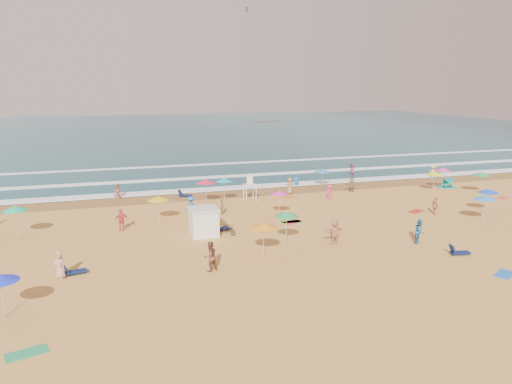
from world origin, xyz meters
name	(u,v)px	position (x,y,z in m)	size (l,w,h in m)	color
ground	(282,224)	(0.00, 0.00, 0.00)	(220.00, 220.00, 0.00)	gold
ocean	(159,132)	(0.00, 84.00, 0.00)	(220.00, 140.00, 0.18)	#0C4756
wet_sand	(240,193)	(0.00, 12.50, 0.01)	(220.00, 220.00, 0.00)	olive
surf_foam	(221,178)	(0.00, 21.32, 0.10)	(200.00, 18.70, 0.05)	white
cabana	(204,222)	(-6.71, -1.03, 1.00)	(2.00, 2.00, 2.00)	silver
cabana_roof	(203,209)	(-6.71, -1.03, 2.06)	(2.20, 2.20, 0.12)	silver
bicycle	(229,229)	(-4.81, -1.33, 0.43)	(0.58, 1.66, 0.87)	black
lifeguard_stand	(250,190)	(-0.01, 9.04, 1.05)	(1.20, 1.20, 2.10)	white
beach_umbrellas	(318,196)	(3.29, 0.12, 2.15)	(50.00, 28.60, 0.75)	orange
loungers	(354,229)	(4.70, -3.62, 0.17)	(55.05, 26.09, 0.34)	#0F124B
towels	(322,230)	(2.43, -2.62, 0.01)	(52.75, 26.17, 0.03)	#C3183C
popup_tents	(494,195)	(22.91, 1.56, 0.60)	(2.54, 16.36, 1.20)	#ED349B
beachgoers	(291,202)	(2.41, 4.15, 0.81)	(48.60, 27.72, 2.13)	#DA3642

